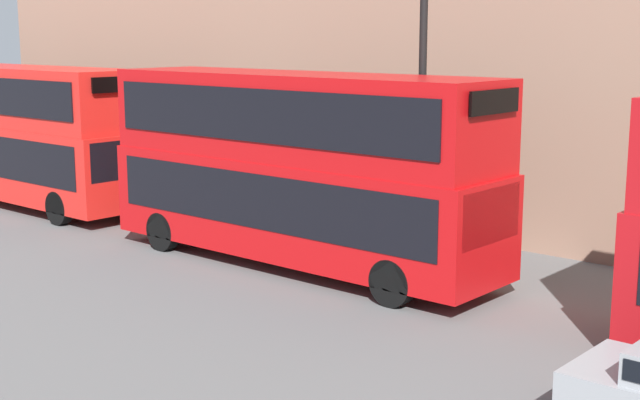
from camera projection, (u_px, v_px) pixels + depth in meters
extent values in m
cube|color=#B20C0F|center=(297.00, 205.00, 21.14)|extent=(2.55, 10.49, 2.25)
cube|color=#B20C0F|center=(297.00, 116.00, 20.74)|extent=(2.50, 10.28, 1.99)
cube|color=black|center=(297.00, 194.00, 21.09)|extent=(2.59, 9.65, 1.26)
cube|color=black|center=(297.00, 112.00, 20.73)|extent=(2.59, 9.65, 1.19)
cube|color=black|center=(491.00, 216.00, 17.69)|extent=(2.17, 0.06, 1.13)
cube|color=black|center=(495.00, 102.00, 17.27)|extent=(1.78, 0.06, 0.48)
cylinder|color=black|center=(392.00, 283.00, 18.13)|extent=(0.30, 1.00, 1.00)
cylinder|color=black|center=(452.00, 262.00, 19.80)|extent=(0.30, 1.00, 1.00)
cylinder|color=black|center=(163.00, 231.00, 22.83)|extent=(0.30, 1.00, 1.00)
cylinder|color=black|center=(227.00, 218.00, 24.50)|extent=(0.30, 1.00, 1.00)
cube|color=red|center=(18.00, 158.00, 29.12)|extent=(2.55, 11.25, 2.27)
cube|color=red|center=(14.00, 95.00, 28.74)|extent=(2.50, 11.02, 1.84)
cube|color=black|center=(18.00, 150.00, 29.07)|extent=(2.59, 10.35, 1.27)
cube|color=black|center=(14.00, 92.00, 28.72)|extent=(2.59, 10.35, 1.10)
cube|color=black|center=(122.00, 160.00, 25.43)|extent=(2.17, 0.06, 1.13)
cube|color=black|center=(119.00, 84.00, 25.03)|extent=(1.78, 0.06, 0.44)
cylinder|color=black|center=(59.00, 208.00, 25.87)|extent=(0.30, 1.00, 1.00)
cylinder|color=black|center=(123.00, 197.00, 27.54)|extent=(0.30, 1.00, 1.00)
cylinder|color=black|center=(422.00, 122.00, 20.42)|extent=(0.18, 0.18, 6.98)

